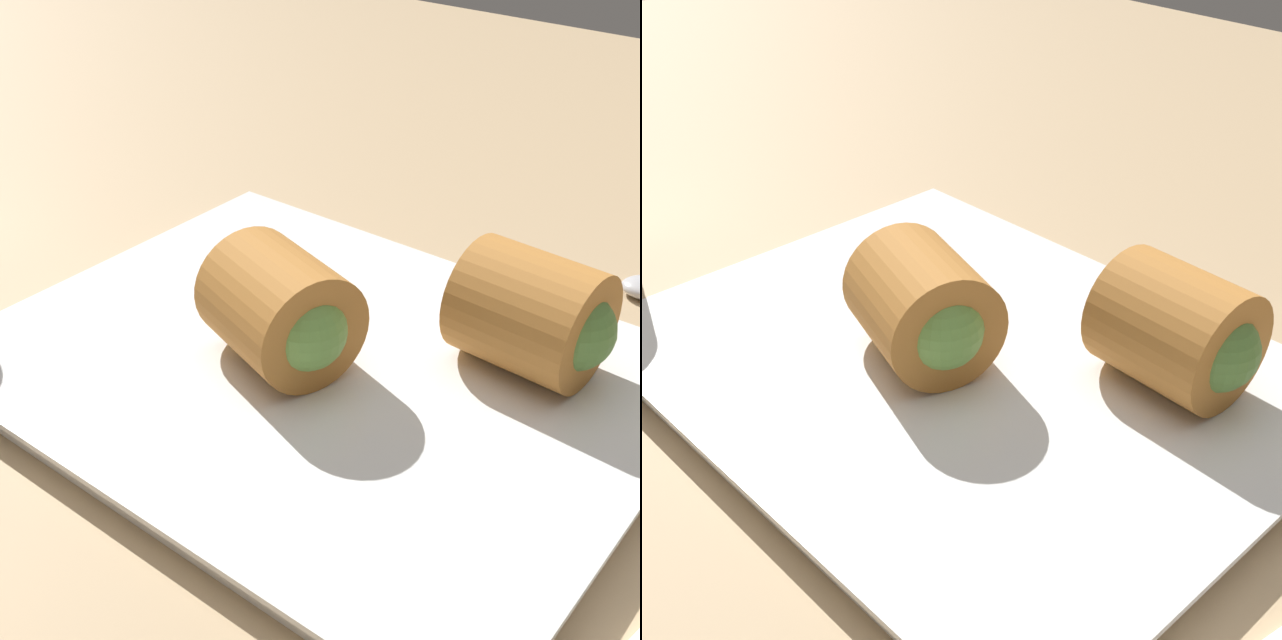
{
  "view_description": "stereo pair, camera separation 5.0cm",
  "coord_description": "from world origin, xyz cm",
  "views": [
    {
      "loc": [
        -19.75,
        30.04,
        28.53
      ],
      "look_at": [
        2.41,
        2.12,
        5.84
      ],
      "focal_mm": 50.0,
      "sensor_mm": 36.0,
      "label": 1
    },
    {
      "loc": [
        -23.44,
        26.66,
        28.53
      ],
      "look_at": [
        2.41,
        2.12,
        5.84
      ],
      "focal_mm": 50.0,
      "sensor_mm": 36.0,
      "label": 2
    }
  ],
  "objects": [
    {
      "name": "roll_front_left",
      "position": [
        -5.95,
        -3.78,
        6.43
      ],
      "size": [
        7.43,
        6.17,
        5.86
      ],
      "color": "#B77533",
      "rests_on": "serving_plate"
    },
    {
      "name": "spoon",
      "position": [
        -4.01,
        -14.95,
        2.46
      ],
      "size": [
        18.71,
        10.12,
        1.08
      ],
      "color": "#B2B2B7",
      "rests_on": "table_surface"
    },
    {
      "name": "table_surface",
      "position": [
        0.0,
        0.0,
        1.0
      ],
      "size": [
        180.0,
        140.0,
        2.0
      ],
      "color": "tan",
      "rests_on": "ground"
    },
    {
      "name": "roll_front_right",
      "position": [
        3.51,
        3.36,
        6.43
      ],
      "size": [
        7.92,
        7.47,
        5.86
      ],
      "color": "#B77533",
      "rests_on": "serving_plate"
    },
    {
      "name": "serving_plate",
      "position": [
        2.41,
        2.12,
        2.76
      ],
      "size": [
        32.35,
        25.3,
        1.5
      ],
      "color": "white",
      "rests_on": "table_surface"
    }
  ]
}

